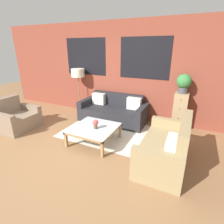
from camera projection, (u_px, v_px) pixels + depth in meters
ground_plane at (65, 151)px, 3.73m from camera, size 16.00×16.00×0.00m
wall_back_brick at (113, 71)px, 5.30m from camera, size 8.40×0.09×2.80m
rug at (106, 131)px, 4.60m from camera, size 2.15×1.65×0.00m
couch_dark at (113, 112)px, 5.19m from camera, size 1.93×0.88×0.78m
settee_vintage at (166, 148)px, 3.26m from camera, size 0.80×1.53×0.92m
armchair_corner at (17, 119)px, 4.69m from camera, size 0.80×0.93×0.84m
coffee_table at (94, 129)px, 3.99m from camera, size 0.98×0.98×0.37m
floor_lamp at (78, 75)px, 5.53m from camera, size 0.42×0.42×1.45m
drawer_cabinet at (180, 112)px, 4.57m from camera, size 0.33×0.38×1.00m
potted_plant at (184, 82)px, 4.31m from camera, size 0.36×0.36×0.48m
flower_vase at (95, 123)px, 3.87m from camera, size 0.13×0.13×0.21m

